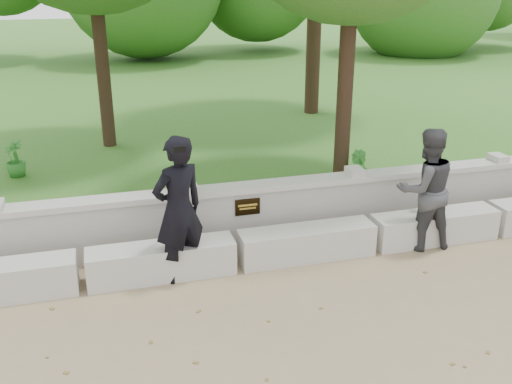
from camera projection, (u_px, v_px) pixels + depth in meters
ground at (280, 350)px, 6.01m from camera, size 80.00×80.00×0.00m
lawn at (148, 91)px, 18.55m from camera, size 40.00×22.00×0.25m
concrete_bench at (237, 252)px, 7.63m from camera, size 11.90×0.45×0.45m
parapet_wall at (225, 215)px, 8.18m from camera, size 12.50×0.35×0.90m
man_main at (179, 210)px, 7.09m from camera, size 0.83×0.77×1.92m
visitor_left at (425, 189)px, 7.99m from camera, size 0.88×0.69×1.76m
shrub_b at (360, 168)px, 9.92m from camera, size 0.43×0.42×0.61m
shrub_d at (15, 159)px, 10.29m from camera, size 0.50×0.50×0.66m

